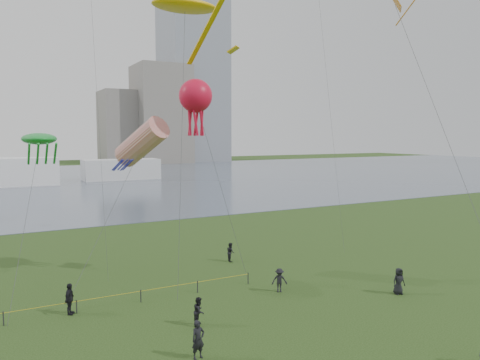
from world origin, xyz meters
name	(u,v)px	position (x,y,z in m)	size (l,w,h in m)	color
lake	(60,182)	(0.00, 100.00, 0.02)	(400.00, 120.00, 0.08)	#505B6D
tower	(192,16)	(62.00, 168.00, 60.00)	(24.00, 24.00, 120.00)	gray
building_mid	(161,114)	(46.00, 162.00, 19.00)	(20.00, 20.00, 38.00)	slate
building_low	(122,127)	(32.00, 168.00, 14.00)	(16.00, 18.00, 28.00)	slate
pavilion_left	(2,172)	(-12.00, 95.00, 3.00)	(22.00, 8.00, 6.00)	white
pavilion_right	(121,170)	(14.00, 98.00, 2.50)	(18.00, 7.00, 5.00)	silver
spectator_a	(199,311)	(-3.91, 7.66, 0.83)	(0.80, 0.63, 1.65)	black
spectator_b	(279,280)	(3.27, 10.32, 0.83)	(1.08, 0.62, 1.67)	black
spectator_c	(70,299)	(-10.19, 12.88, 0.96)	(1.13, 0.47, 1.93)	black
spectator_d	(399,281)	(10.26, 6.12, 0.91)	(0.89, 0.58, 1.82)	black
spectator_f	(198,340)	(-5.51, 4.01, 0.95)	(0.69, 0.46, 1.90)	black
spectator_g	(231,252)	(3.88, 19.00, 0.81)	(0.79, 0.62, 1.63)	black
kite_stingray	(185,7)	(-0.50, 17.84, 20.54)	(5.65, 10.10, 21.02)	#3F3F42
kite_windsock	(142,142)	(-3.91, 18.41, 10.32)	(8.12, 6.34, 12.28)	#3F3F42
kite_creature	(39,139)	(-10.96, 19.53, 10.57)	(3.85, 8.98, 11.02)	#3F3F42
kite_octopus	(196,97)	(-0.66, 15.64, 13.65)	(4.40, 3.51, 14.94)	#3F3F42
kite_delta	(401,13)	(9.31, 5.81, 18.54)	(2.35, 11.71, 20.21)	#3F3F42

